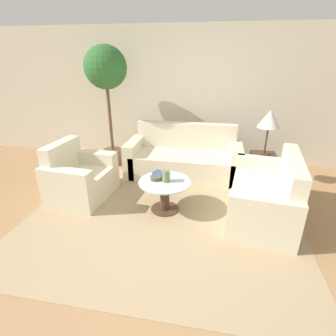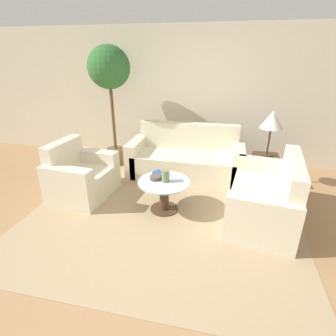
% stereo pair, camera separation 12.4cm
% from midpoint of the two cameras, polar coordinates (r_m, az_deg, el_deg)
% --- Properties ---
extents(ground_plane, '(14.00, 14.00, 0.00)m').
position_cam_midpoint_polar(ground_plane, '(3.26, -5.26, -16.06)').
color(ground_plane, '#9E754C').
extents(wall_back, '(10.00, 0.06, 2.60)m').
position_cam_midpoint_polar(wall_back, '(5.44, 2.74, 15.36)').
color(wall_back, beige).
rests_on(wall_back, ground_plane).
extents(rug, '(3.66, 3.45, 0.01)m').
position_cam_midpoint_polar(rug, '(3.85, -1.62, -8.94)').
color(rug, tan).
rests_on(rug, ground_plane).
extents(sofa_main, '(2.05, 0.85, 0.91)m').
position_cam_midpoint_polar(sofa_main, '(4.86, 2.79, 2.02)').
color(sofa_main, beige).
rests_on(sofa_main, ground_plane).
extents(armchair, '(0.87, 1.02, 0.87)m').
position_cam_midpoint_polar(armchair, '(4.32, -19.67, -2.29)').
color(armchair, beige).
rests_on(armchair, ground_plane).
extents(loveseat, '(0.99, 1.55, 0.89)m').
position_cam_midpoint_polar(loveseat, '(3.79, 20.07, -6.07)').
color(loveseat, beige).
rests_on(loveseat, ground_plane).
extents(coffee_table, '(0.73, 0.73, 0.46)m').
position_cam_midpoint_polar(coffee_table, '(3.71, -1.67, -5.16)').
color(coffee_table, '#422D1E').
rests_on(coffee_table, ground_plane).
extents(side_table, '(0.41, 0.41, 0.53)m').
position_cam_midpoint_polar(side_table, '(4.77, 19.04, -0.14)').
color(side_table, '#422D1E').
rests_on(side_table, ground_plane).
extents(table_lamp, '(0.36, 0.36, 0.74)m').
position_cam_midpoint_polar(table_lamp, '(4.51, 20.47, 9.79)').
color(table_lamp, '#422D1E').
rests_on(table_lamp, side_table).
extents(potted_plant, '(0.76, 0.76, 2.24)m').
position_cam_midpoint_polar(potted_plant, '(5.13, -14.01, 18.77)').
color(potted_plant, brown).
rests_on(potted_plant, ground_plane).
extents(vase, '(0.11, 0.11, 0.17)m').
position_cam_midpoint_polar(vase, '(3.59, -1.40, -1.72)').
color(vase, '#6B7A4C').
rests_on(vase, coffee_table).
extents(bowl, '(0.16, 0.16, 0.05)m').
position_cam_midpoint_polar(bowl, '(3.67, -3.62, -2.17)').
color(bowl, brown).
rests_on(bowl, coffee_table).
extents(book_stack, '(0.24, 0.21, 0.04)m').
position_cam_midpoint_polar(book_stack, '(3.82, -2.65, -1.22)').
color(book_stack, '#334C8C').
rests_on(book_stack, coffee_table).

